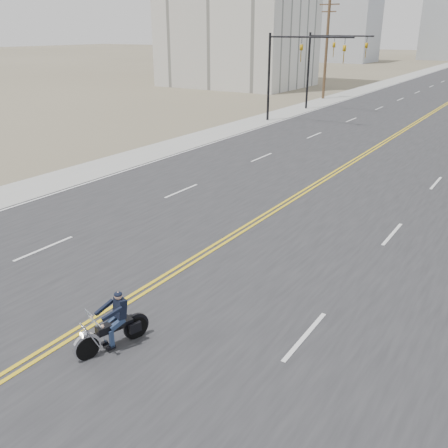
% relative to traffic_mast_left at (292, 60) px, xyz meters
% --- Properties ---
extents(ground_plane, '(400.00, 400.00, 0.00)m').
position_rel_traffic_mast_left_xyz_m(ground_plane, '(8.98, -32.00, -4.94)').
color(ground_plane, '#776D56').
rests_on(ground_plane, ground).
extents(sidewalk_left, '(3.00, 200.00, 0.01)m').
position_rel_traffic_mast_left_xyz_m(sidewalk_left, '(-2.52, 38.00, -4.93)').
color(sidewalk_left, '#A5A5A0').
rests_on(sidewalk_left, ground).
extents(traffic_mast_left, '(7.10, 0.26, 7.00)m').
position_rel_traffic_mast_left_xyz_m(traffic_mast_left, '(0.00, 0.00, 0.00)').
color(traffic_mast_left, black).
rests_on(traffic_mast_left, ground).
extents(traffic_mast_far, '(6.10, 0.26, 7.00)m').
position_rel_traffic_mast_left_xyz_m(traffic_mast_far, '(-0.33, 8.00, -0.06)').
color(traffic_mast_far, black).
rests_on(traffic_mast_far, ground).
extents(utility_pole_left, '(2.20, 0.30, 10.50)m').
position_rel_traffic_mast_left_xyz_m(utility_pole_left, '(-3.52, 16.00, 0.54)').
color(utility_pole_left, brown).
rests_on(utility_pole_left, ground).
extents(haze_bldg_a, '(14.00, 12.00, 22.00)m').
position_rel_traffic_mast_left_xyz_m(haze_bldg_a, '(-26.02, 83.00, 6.06)').
color(haze_bldg_a, '#B7BCC6').
rests_on(haze_bldg_a, ground).
extents(haze_bldg_f, '(12.00, 12.00, 16.00)m').
position_rel_traffic_mast_left_xyz_m(haze_bldg_f, '(-41.02, 98.00, 3.06)').
color(haze_bldg_f, '#ADB2B7').
rests_on(haze_bldg_f, ground).
extents(motorcyclist, '(1.29, 2.01, 1.45)m').
position_rel_traffic_mast_left_xyz_m(motorcyclist, '(10.22, -30.95, -4.21)').
color(motorcyclist, black).
rests_on(motorcyclist, ground).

